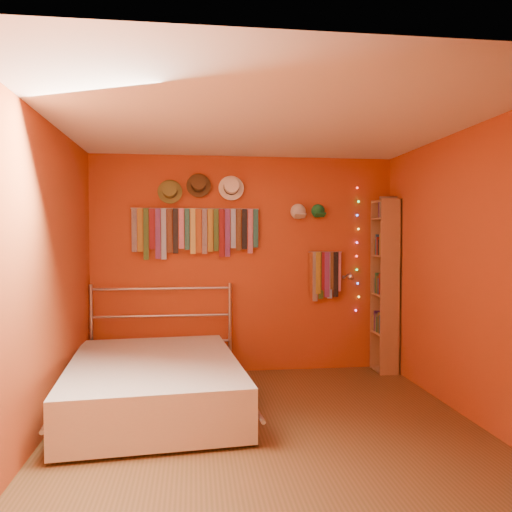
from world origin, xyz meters
name	(u,v)px	position (x,y,z in m)	size (l,w,h in m)	color
ground	(266,427)	(0.00, 0.00, 0.00)	(3.50, 3.50, 0.00)	brown
back_wall	(245,264)	(0.00, 1.75, 1.25)	(3.50, 0.02, 2.50)	maroon
right_wall	(468,274)	(1.75, 0.00, 1.25)	(0.02, 3.50, 2.50)	maroon
left_wall	(42,277)	(-1.75, 0.00, 1.25)	(0.02, 3.50, 2.50)	maroon
ceiling	(267,121)	(0.00, 0.00, 2.50)	(3.50, 3.50, 0.02)	white
tie_rack	(195,230)	(-0.57, 1.69, 1.65)	(1.45, 0.03, 0.59)	#A8A7AC
small_tie_rack	(325,273)	(0.94, 1.69, 1.14)	(0.40, 0.03, 0.58)	#A8A7AC
fedora_olive	(170,191)	(-0.85, 1.66, 2.08)	(0.28, 0.15, 0.27)	olive
fedora_brown	(199,185)	(-0.53, 1.66, 2.16)	(0.28, 0.15, 0.27)	#4A341A
fedora_white	(231,187)	(-0.16, 1.65, 2.14)	(0.29, 0.16, 0.29)	white
cap_white	(298,212)	(0.62, 1.70, 1.86)	(0.18, 0.23, 0.18)	silver
cap_green	(318,211)	(0.86, 1.70, 1.87)	(0.17, 0.21, 0.17)	#1A7538
fairy_lights	(357,249)	(1.34, 1.71, 1.42)	(0.06, 0.02, 1.48)	#FF3333
reading_lamp	(350,277)	(1.18, 1.51, 1.11)	(0.07, 0.31, 0.09)	#A8A7AC
bookshelf	(388,284)	(1.66, 1.53, 1.02)	(0.25, 0.34, 2.00)	#9F7447
bed	(154,382)	(-0.95, 0.56, 0.24)	(1.75, 2.22, 1.04)	#A8A7AC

